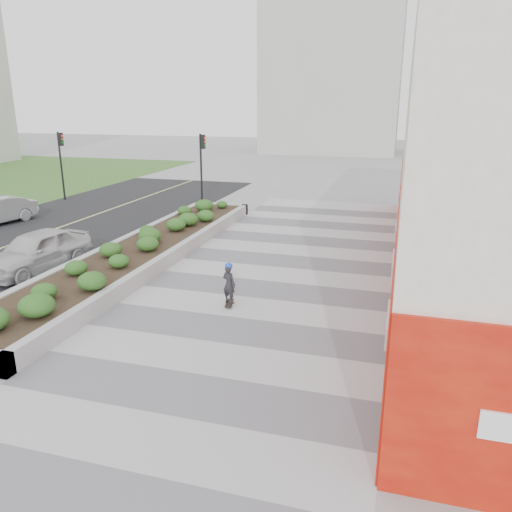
# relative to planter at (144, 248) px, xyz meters

# --- Properties ---
(ground) EXTENTS (160.00, 160.00, 0.00)m
(ground) POSITION_rel_planter_xyz_m (5.50, -7.00, -0.42)
(ground) COLOR gray
(ground) RESTS_ON ground
(walkway) EXTENTS (8.00, 36.00, 0.01)m
(walkway) POSITION_rel_planter_xyz_m (5.50, -4.00, -0.41)
(walkway) COLOR #A8A8AD
(walkway) RESTS_ON ground
(building) EXTENTS (6.04, 24.08, 8.00)m
(building) POSITION_rel_planter_xyz_m (12.48, 1.98, 3.56)
(building) COLOR beige
(building) RESTS_ON ground
(planter) EXTENTS (3.00, 18.00, 0.90)m
(planter) POSITION_rel_planter_xyz_m (0.00, 0.00, 0.00)
(planter) COLOR #9E9EA0
(planter) RESTS_ON ground
(street) EXTENTS (10.00, 40.00, 0.00)m
(street) POSITION_rel_planter_xyz_m (-6.50, 0.00, -0.42)
(street) COLOR black
(street) RESTS_ON ground
(traffic_signal_near) EXTENTS (0.33, 0.28, 4.20)m
(traffic_signal_near) POSITION_rel_planter_xyz_m (-1.73, 10.50, 2.34)
(traffic_signal_near) COLOR black
(traffic_signal_near) RESTS_ON ground
(traffic_signal_far) EXTENTS (0.33, 0.28, 4.20)m
(traffic_signal_far) POSITION_rel_planter_xyz_m (-10.93, 10.00, 2.34)
(traffic_signal_far) COLOR black
(traffic_signal_far) RESTS_ON ground
(distant_bldg_north_l) EXTENTS (16.00, 12.00, 20.00)m
(distant_bldg_north_l) POSITION_rel_planter_xyz_m (0.50, 48.00, 9.58)
(distant_bldg_north_l) COLOR #ADAAA3
(distant_bldg_north_l) RESTS_ON ground
(distant_bldg_north_r) EXTENTS (14.00, 10.00, 24.00)m
(distant_bldg_north_r) POSITION_rel_planter_xyz_m (20.50, 53.00, 11.58)
(distant_bldg_north_r) COLOR #ADAAA3
(distant_bldg_north_r) RESTS_ON ground
(manhole_cover) EXTENTS (0.44, 0.44, 0.01)m
(manhole_cover) POSITION_rel_planter_xyz_m (6.00, -4.00, -0.42)
(manhole_cover) COLOR #595654
(manhole_cover) RESTS_ON ground
(skateboarder) EXTENTS (0.51, 0.75, 1.35)m
(skateboarder) POSITION_rel_planter_xyz_m (4.78, -3.57, 0.27)
(skateboarder) COLOR beige
(skateboarder) RESTS_ON ground
(car_white) EXTENTS (2.31, 4.52, 1.47)m
(car_white) POSITION_rel_planter_xyz_m (-3.00, -2.39, 0.32)
(car_white) COLOR silver
(car_white) RESTS_ON ground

